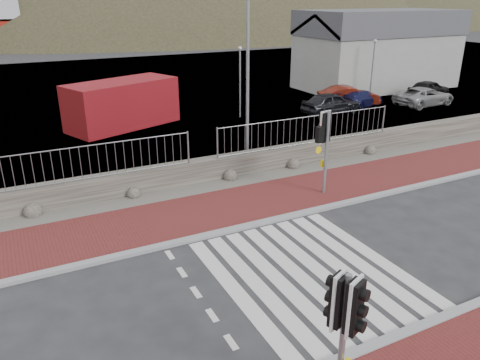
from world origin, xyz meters
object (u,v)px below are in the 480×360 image
streetlight (250,64)px  shipping_container (122,104)px  car_c (361,98)px  car_d (424,96)px  traffic_signal_far (327,135)px  car_a (331,103)px  car_b (349,96)px  traffic_signal_near (345,315)px  car_e (429,89)px

streetlight → shipping_container: (-3.25, 8.84, -3.04)m
streetlight → shipping_container: 9.89m
shipping_container → car_c: 15.24m
car_d → traffic_signal_far: bearing=117.4°
traffic_signal_far → car_d: traffic_signal_far is taller
car_a → car_b: size_ratio=0.96×
car_b → car_d: 5.05m
streetlight → car_c: 14.15m
traffic_signal_near → streetlight: (4.60, 11.98, 2.29)m
shipping_container → car_d: 19.41m
traffic_signal_far → car_a: size_ratio=0.82×
traffic_signal_near → traffic_signal_far: (5.49, 7.93, 0.26)m
traffic_signal_near → car_a: size_ratio=0.73×
car_c → traffic_signal_far: bearing=117.5°
traffic_signal_near → streetlight: streetlight is taller
shipping_container → car_e: shipping_container is taller
shipping_container → car_d: bearing=-32.3°
traffic_signal_far → streetlight: size_ratio=0.41×
traffic_signal_far → car_c: size_ratio=0.83×
traffic_signal_far → car_c: 15.50m
streetlight → car_c: streetlight is taller
car_d → car_e: bearing=-57.2°
traffic_signal_near → shipping_container: bearing=62.7°
car_a → car_c: (2.92, 0.68, -0.11)m
traffic_signal_near → car_b: bearing=27.0°
car_d → traffic_signal_near: bearing=125.7°
car_b → shipping_container: bearing=98.9°
streetlight → car_a: size_ratio=1.99×
car_d → car_c: bearing=63.2°
car_c → car_d: 4.28m
shipping_container → car_c: size_ratio=1.60×
shipping_container → car_a: size_ratio=1.57×
car_e → car_c: bearing=80.1°
car_a → car_e: size_ratio=1.05×
car_d → shipping_container: bearing=74.7°
traffic_signal_near → car_b: 24.93m
car_c → car_b: bearing=36.1°
traffic_signal_near → car_a: (13.52, 18.09, -1.35)m
traffic_signal_far → streetlight: (-0.90, 4.05, 2.03)m
car_b → car_e: (6.83, -0.41, -0.03)m
car_d → car_b: bearing=61.0°
shipping_container → streetlight: bearing=-91.2°
shipping_container → car_d: (19.04, -3.68, -0.65)m
car_b → car_e: 6.84m
streetlight → car_d: streetlight is taller
car_b → car_c: 0.80m
traffic_signal_far → car_e: traffic_signal_far is taller
shipping_container → car_d: shipping_container is taller
traffic_signal_far → car_e: 20.37m
shipping_container → car_a: (12.17, -2.73, -0.60)m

